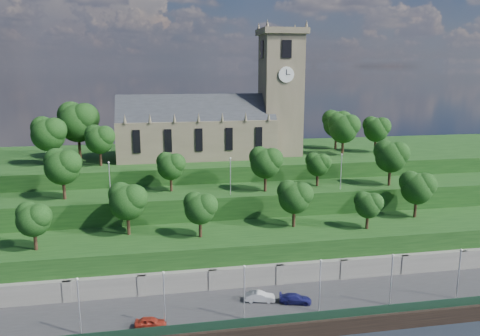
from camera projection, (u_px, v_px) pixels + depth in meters
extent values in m
cube|color=#2D2D30|center=(254.00, 311.00, 63.69)|extent=(160.00, 12.00, 2.00)
cube|color=black|center=(264.00, 335.00, 57.85)|extent=(160.00, 0.50, 2.20)
cube|color=#173423|center=(263.00, 321.00, 58.16)|extent=(160.00, 0.10, 1.20)
cube|color=slate|center=(246.00, 281.00, 69.14)|extent=(160.00, 2.00, 5.00)
cube|color=slate|center=(68.00, 298.00, 64.05)|extent=(1.20, 0.60, 5.00)
cube|color=slate|center=(142.00, 292.00, 65.78)|extent=(1.20, 0.60, 5.00)
cube|color=slate|center=(213.00, 286.00, 67.51)|extent=(1.20, 0.60, 5.00)
cube|color=slate|center=(280.00, 281.00, 69.24)|extent=(1.20, 0.60, 5.00)
cube|color=slate|center=(343.00, 276.00, 70.97)|extent=(1.20, 0.60, 5.00)
cube|color=slate|center=(404.00, 271.00, 72.70)|extent=(1.20, 0.60, 5.00)
cube|color=slate|center=(462.00, 266.00, 74.43)|extent=(1.20, 0.60, 5.00)
cube|color=#173C14|center=(239.00, 256.00, 74.59)|extent=(160.00, 12.00, 8.00)
cube|color=#173C14|center=(228.00, 222.00, 84.75)|extent=(160.00, 10.00, 12.00)
cube|color=#173C14|center=(214.00, 186.00, 104.62)|extent=(160.00, 32.00, 15.00)
cube|color=brown|center=(196.00, 138.00, 97.64)|extent=(32.00, 12.00, 8.00)
cube|color=#26292E|center=(196.00, 119.00, 96.79)|extent=(32.00, 10.18, 10.18)
cone|color=brown|center=(125.00, 119.00, 88.41)|extent=(0.70, 0.70, 1.80)
cone|color=brown|center=(150.00, 118.00, 89.21)|extent=(0.70, 0.70, 1.80)
cone|color=brown|center=(174.00, 118.00, 90.02)|extent=(0.70, 0.70, 1.80)
cone|color=brown|center=(199.00, 117.00, 90.83)|extent=(0.70, 0.70, 1.80)
cone|color=brown|center=(222.00, 117.00, 91.63)|extent=(0.70, 0.70, 1.80)
cone|color=brown|center=(246.00, 117.00, 92.44)|extent=(0.70, 0.70, 1.80)
cone|color=brown|center=(269.00, 116.00, 93.25)|extent=(0.70, 0.70, 1.80)
cube|color=black|center=(137.00, 142.00, 89.61)|extent=(1.40, 0.25, 4.50)
cube|color=black|center=(168.00, 141.00, 90.65)|extent=(1.40, 0.25, 4.50)
cube|color=black|center=(199.00, 140.00, 91.69)|extent=(1.40, 0.25, 4.50)
cube|color=black|center=(229.00, 139.00, 92.72)|extent=(1.40, 0.25, 4.50)
cube|color=black|center=(259.00, 138.00, 93.76)|extent=(1.40, 0.25, 4.50)
cube|color=brown|center=(281.00, 96.00, 98.95)|extent=(8.00, 8.00, 25.00)
cube|color=brown|center=(282.00, 32.00, 96.16)|extent=(9.20, 9.20, 1.20)
cone|color=brown|center=(267.00, 24.00, 91.37)|extent=(0.80, 0.80, 1.60)
cone|color=brown|center=(259.00, 27.00, 99.06)|extent=(0.80, 0.80, 1.60)
cone|color=brown|center=(307.00, 24.00, 92.75)|extent=(0.80, 0.80, 1.60)
cone|color=brown|center=(295.00, 27.00, 100.44)|extent=(0.80, 0.80, 1.60)
cube|color=black|center=(287.00, 49.00, 93.00)|extent=(2.00, 0.25, 3.50)
cube|color=black|center=(276.00, 50.00, 100.85)|extent=(2.00, 0.25, 3.50)
cube|color=black|center=(262.00, 50.00, 96.22)|extent=(0.25, 2.00, 3.50)
cube|color=black|center=(300.00, 50.00, 97.63)|extent=(0.25, 2.00, 3.50)
cylinder|color=white|center=(286.00, 75.00, 94.03)|extent=(3.20, 0.30, 3.20)
cylinder|color=white|center=(300.00, 74.00, 98.70)|extent=(0.30, 3.20, 3.20)
cube|color=black|center=(287.00, 72.00, 93.75)|extent=(0.12, 0.05, 1.10)
cube|color=black|center=(288.00, 75.00, 93.92)|extent=(0.80, 0.05, 0.12)
cylinder|color=black|center=(35.00, 240.00, 66.36)|extent=(0.49, 0.49, 3.01)
sphere|color=#10340E|center=(33.00, 220.00, 65.74)|extent=(4.68, 4.68, 4.68)
sphere|color=#10340E|center=(39.00, 216.00, 65.30)|extent=(3.51, 3.51, 3.51)
sphere|color=#10340E|center=(28.00, 213.00, 65.96)|extent=(3.28, 3.28, 3.28)
cylinder|color=black|center=(128.00, 224.00, 72.35)|extent=(0.52, 0.52, 3.55)
sphere|color=#10340E|center=(127.00, 202.00, 71.62)|extent=(5.52, 5.52, 5.52)
sphere|color=#10340E|center=(134.00, 198.00, 71.10)|extent=(4.14, 4.14, 4.14)
sphere|color=#10340E|center=(121.00, 195.00, 71.88)|extent=(3.87, 3.87, 3.87)
cylinder|color=black|center=(200.00, 227.00, 71.40)|extent=(0.49, 0.49, 3.04)
sphere|color=#10340E|center=(200.00, 209.00, 70.78)|extent=(4.72, 4.72, 4.72)
sphere|color=#10340E|center=(206.00, 205.00, 70.33)|extent=(3.54, 3.54, 3.54)
sphere|color=#10340E|center=(194.00, 202.00, 71.00)|extent=(3.30, 3.30, 3.30)
cylinder|color=black|center=(294.00, 217.00, 75.96)|extent=(0.51, 0.51, 3.31)
sphere|color=#10340E|center=(294.00, 198.00, 75.28)|extent=(5.16, 5.16, 5.16)
sphere|color=#10340E|center=(302.00, 194.00, 74.80)|extent=(3.87, 3.87, 3.87)
sphere|color=#10340E|center=(288.00, 191.00, 75.53)|extent=(3.61, 3.61, 3.61)
cylinder|color=black|center=(367.00, 221.00, 75.11)|extent=(0.48, 0.48, 2.63)
sphere|color=#10340E|center=(368.00, 206.00, 74.57)|extent=(4.09, 4.09, 4.09)
sphere|color=#10340E|center=(374.00, 202.00, 74.19)|extent=(3.07, 3.07, 3.07)
sphere|color=#10340E|center=(363.00, 200.00, 74.77)|extent=(2.87, 2.87, 2.87)
cylinder|color=black|center=(415.00, 208.00, 80.73)|extent=(0.51, 0.51, 3.48)
sphere|color=#10340E|center=(417.00, 189.00, 80.01)|extent=(5.42, 5.42, 5.42)
sphere|color=#10340E|center=(425.00, 185.00, 79.51)|extent=(4.06, 4.06, 4.06)
sphere|color=#10340E|center=(410.00, 182.00, 80.27)|extent=(3.79, 3.79, 3.79)
cylinder|color=black|center=(64.00, 188.00, 77.34)|extent=(0.52, 0.52, 3.67)
sphere|color=#10340E|center=(62.00, 167.00, 76.59)|extent=(5.71, 5.71, 5.71)
sphere|color=#10340E|center=(69.00, 163.00, 76.05)|extent=(4.28, 4.28, 4.28)
sphere|color=#10340E|center=(56.00, 160.00, 76.86)|extent=(4.00, 4.00, 4.00)
cylinder|color=black|center=(171.00, 183.00, 82.39)|extent=(0.49, 0.49, 3.00)
sphere|color=#10340E|center=(171.00, 167.00, 81.77)|extent=(4.67, 4.67, 4.67)
sphere|color=#10340E|center=(176.00, 163.00, 81.34)|extent=(3.50, 3.50, 3.50)
sphere|color=#10340E|center=(166.00, 161.00, 81.99)|extent=(3.27, 3.27, 3.27)
cylinder|color=black|center=(265.00, 182.00, 82.28)|extent=(0.51, 0.51, 3.43)
sphere|color=#10340E|center=(265.00, 163.00, 81.58)|extent=(5.33, 5.33, 5.33)
sphere|color=#10340E|center=(272.00, 159.00, 81.08)|extent=(4.00, 4.00, 4.00)
sphere|color=#10340E|center=(259.00, 157.00, 81.83)|extent=(3.73, 3.73, 3.73)
cylinder|color=black|center=(317.00, 179.00, 86.07)|extent=(0.48, 0.48, 2.68)
sphere|color=#10340E|center=(318.00, 165.00, 85.52)|extent=(4.17, 4.17, 4.17)
sphere|color=#10340E|center=(323.00, 162.00, 85.13)|extent=(3.13, 3.13, 3.13)
sphere|color=#10340E|center=(313.00, 160.00, 85.72)|extent=(2.92, 2.92, 2.92)
cylinder|color=black|center=(389.00, 176.00, 86.34)|extent=(0.52, 0.52, 3.63)
sphere|color=#10340E|center=(391.00, 157.00, 85.60)|extent=(5.64, 5.64, 5.64)
sphere|color=#10340E|center=(398.00, 153.00, 85.07)|extent=(4.23, 4.23, 4.23)
sphere|color=#10340E|center=(384.00, 151.00, 85.86)|extent=(3.95, 3.95, 3.95)
cylinder|color=black|center=(50.00, 155.00, 89.30)|extent=(0.54, 0.54, 4.05)
sphere|color=#10340E|center=(48.00, 135.00, 88.47)|extent=(6.30, 6.30, 6.30)
sphere|color=#10340E|center=(54.00, 130.00, 87.88)|extent=(4.72, 4.72, 4.72)
sphere|color=#10340E|center=(43.00, 128.00, 88.77)|extent=(4.41, 4.41, 4.41)
cylinder|color=black|center=(80.00, 147.00, 95.76)|extent=(0.58, 0.58, 5.02)
sphere|color=#10340E|center=(78.00, 123.00, 94.72)|extent=(7.82, 7.82, 7.82)
sphere|color=#10340E|center=(85.00, 117.00, 93.99)|extent=(5.86, 5.86, 5.86)
sphere|color=#10340E|center=(71.00, 115.00, 95.09)|extent=(5.47, 5.47, 5.47)
cylinder|color=black|center=(100.00, 157.00, 89.09)|extent=(0.51, 0.51, 3.39)
sphere|color=#10340E|center=(99.00, 140.00, 88.40)|extent=(5.27, 5.27, 5.27)
sphere|color=#10340E|center=(105.00, 136.00, 87.90)|extent=(3.95, 3.95, 3.95)
sphere|color=#10340E|center=(94.00, 134.00, 88.65)|extent=(3.69, 3.69, 3.69)
cylinder|color=black|center=(343.00, 146.00, 99.56)|extent=(0.53, 0.53, 3.85)
sphere|color=#10340E|center=(343.00, 129.00, 98.77)|extent=(5.99, 5.99, 5.99)
sphere|color=#10340E|center=(350.00, 125.00, 98.21)|extent=(4.49, 4.49, 4.49)
sphere|color=#10340E|center=(338.00, 123.00, 99.05)|extent=(4.19, 4.19, 4.19)
cylinder|color=black|center=(336.00, 140.00, 107.53)|extent=(0.53, 0.53, 3.84)
sphere|color=#10340E|center=(336.00, 124.00, 106.74)|extent=(5.98, 5.98, 5.98)
sphere|color=#10340E|center=(343.00, 121.00, 106.19)|extent=(4.48, 4.48, 4.48)
sphere|color=#10340E|center=(331.00, 119.00, 107.03)|extent=(4.18, 4.18, 4.18)
cylinder|color=black|center=(375.00, 145.00, 102.99)|extent=(0.51, 0.51, 3.42)
sphere|color=#10340E|center=(376.00, 130.00, 102.28)|extent=(5.32, 5.32, 5.32)
sphere|color=#10340E|center=(382.00, 126.00, 101.79)|extent=(3.99, 3.99, 3.99)
sphere|color=#10340E|center=(371.00, 125.00, 102.53)|extent=(3.72, 3.72, 3.72)
cylinder|color=#B2B2B7|center=(79.00, 308.00, 55.55)|extent=(0.16, 0.16, 7.07)
sphere|color=silver|center=(77.00, 279.00, 54.78)|extent=(0.36, 0.36, 0.36)
cylinder|color=#B2B2B7|center=(164.00, 300.00, 57.28)|extent=(0.16, 0.16, 7.07)
sphere|color=silver|center=(163.00, 273.00, 56.51)|extent=(0.36, 0.36, 0.36)
cylinder|color=#B2B2B7|center=(244.00, 293.00, 59.01)|extent=(0.16, 0.16, 7.07)
sphere|color=silver|center=(244.00, 266.00, 58.24)|extent=(0.36, 0.36, 0.36)
cylinder|color=#B2B2B7|center=(320.00, 287.00, 60.74)|extent=(0.16, 0.16, 7.07)
sphere|color=silver|center=(321.00, 261.00, 59.97)|extent=(0.36, 0.36, 0.36)
cylinder|color=#B2B2B7|center=(391.00, 281.00, 62.47)|extent=(0.16, 0.16, 7.07)
sphere|color=silver|center=(393.00, 255.00, 61.70)|extent=(0.36, 0.36, 0.36)
cylinder|color=#B2B2B7|center=(459.00, 275.00, 64.20)|extent=(0.16, 0.16, 7.07)
sphere|color=silver|center=(461.00, 250.00, 63.43)|extent=(0.36, 0.36, 0.36)
cylinder|color=#B2B2B7|center=(110.00, 182.00, 76.46)|extent=(0.16, 0.16, 6.23)
sphere|color=silver|center=(109.00, 163.00, 75.78)|extent=(0.36, 0.36, 0.36)
cylinder|color=#B2B2B7|center=(230.00, 177.00, 79.92)|extent=(0.16, 0.16, 6.23)
sphere|color=silver|center=(230.00, 158.00, 79.24)|extent=(0.36, 0.36, 0.36)
cylinder|color=#B2B2B7|center=(341.00, 172.00, 83.38)|extent=(0.16, 0.16, 6.23)
sphere|color=silver|center=(342.00, 154.00, 82.70)|extent=(0.36, 0.36, 0.36)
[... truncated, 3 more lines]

